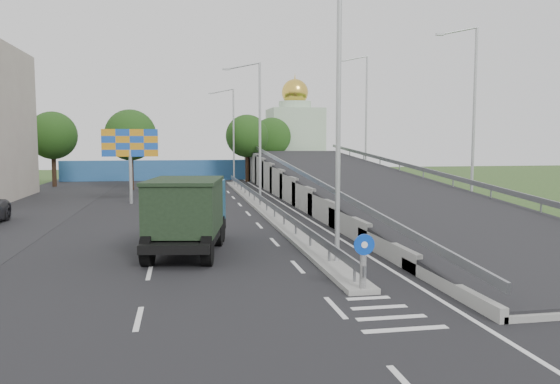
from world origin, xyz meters
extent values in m
plane|color=#2D4C1E|center=(0.00, 0.00, 0.00)|extent=(160.00, 160.00, 0.00)
cube|color=black|center=(-3.00, 20.00, 0.00)|extent=(26.00, 90.00, 0.04)
cube|color=gray|center=(0.00, 24.00, 0.10)|extent=(1.00, 44.00, 0.20)
cube|color=gray|center=(12.30, 24.00, 2.35)|extent=(0.10, 50.00, 0.32)
cube|color=gray|center=(2.80, 24.00, 2.35)|extent=(0.10, 50.00, 0.32)
cube|color=gray|center=(0.00, 24.00, 0.75)|extent=(0.08, 44.00, 0.32)
cylinder|color=gray|center=(0.00, 24.00, 0.50)|extent=(0.09, 0.09, 0.60)
cylinder|color=black|center=(0.00, 2.20, 0.80)|extent=(0.20, 0.20, 1.20)
cylinder|color=#0C3FBF|center=(0.00, 2.12, 1.55)|extent=(0.64, 0.05, 0.64)
cylinder|color=white|center=(0.00, 2.09, 1.55)|extent=(0.20, 0.03, 0.20)
cylinder|color=#B2B5B7|center=(0.30, 6.00, 5.20)|extent=(0.18, 0.18, 10.00)
cylinder|color=#B2B5B7|center=(0.30, 26.00, 5.20)|extent=(0.18, 0.18, 10.00)
cylinder|color=#B2B5B7|center=(-0.90, 26.00, 9.95)|extent=(2.57, 0.12, 0.66)
cube|color=#B2B5B7|center=(-2.10, 26.00, 9.70)|extent=(0.50, 0.18, 0.12)
cylinder|color=#B2B5B7|center=(0.30, 46.00, 5.20)|extent=(0.18, 0.18, 10.00)
cylinder|color=#B2B5B7|center=(-0.90, 46.00, 9.95)|extent=(2.57, 0.12, 0.66)
cube|color=#B2B5B7|center=(-2.10, 46.00, 9.70)|extent=(0.50, 0.18, 0.12)
cube|color=#2B609E|center=(-4.00, 52.00, 1.20)|extent=(30.00, 0.50, 2.40)
cube|color=#B2CCAD|center=(10.00, 60.00, 4.50)|extent=(7.00, 7.00, 9.00)
cylinder|color=#B2CCAD|center=(10.00, 60.00, 9.50)|extent=(4.40, 4.40, 1.00)
sphere|color=gold|center=(10.00, 60.00, 11.20)|extent=(3.60, 3.60, 3.60)
cone|color=gold|center=(10.00, 60.00, 13.20)|extent=(0.30, 0.30, 1.20)
cylinder|color=#B2B5B7|center=(-9.00, 28.00, 2.00)|extent=(0.24, 0.24, 4.00)
cube|color=orange|center=(-9.00, 28.00, 4.50)|extent=(4.00, 0.20, 2.00)
cylinder|color=black|center=(-10.00, 40.00, 2.00)|extent=(0.44, 0.44, 4.00)
sphere|color=#183C10|center=(-10.00, 40.00, 5.20)|extent=(4.80, 4.80, 4.80)
cylinder|color=black|center=(2.00, 48.00, 2.00)|extent=(0.44, 0.44, 4.00)
sphere|color=#183C10|center=(2.00, 48.00, 5.20)|extent=(4.80, 4.80, 4.80)
cylinder|color=black|center=(-18.00, 45.00, 2.00)|extent=(0.44, 0.44, 4.00)
sphere|color=#183C10|center=(-18.00, 45.00, 5.20)|extent=(4.80, 4.80, 4.80)
cylinder|color=black|center=(6.00, 55.00, 2.00)|extent=(0.44, 0.44, 4.00)
sphere|color=#183C10|center=(6.00, 55.00, 5.20)|extent=(4.80, 4.80, 4.80)
cylinder|color=black|center=(-5.82, 12.01, 0.61)|extent=(0.58, 1.27, 1.22)
cylinder|color=black|center=(-3.64, 11.65, 0.61)|extent=(0.58, 1.27, 1.22)
cylinder|color=black|center=(-5.99, 11.03, 0.61)|extent=(0.58, 1.27, 1.22)
cylinder|color=black|center=(-3.80, 10.67, 0.61)|extent=(0.58, 1.27, 1.22)
cylinder|color=black|center=(-6.62, 7.20, 0.61)|extent=(0.58, 1.27, 1.22)
cylinder|color=black|center=(-4.44, 6.84, 0.61)|extent=(0.58, 1.27, 1.22)
cube|color=black|center=(-5.11, 9.54, 0.78)|extent=(3.64, 7.20, 0.33)
cube|color=navy|center=(-4.68, 12.11, 1.88)|extent=(2.81, 2.17, 1.88)
cube|color=black|center=(-4.54, 12.95, 2.38)|extent=(2.09, 0.41, 0.78)
cube|color=black|center=(-4.53, 13.04, 0.72)|extent=(2.54, 0.58, 0.55)
cube|color=black|center=(-5.22, 8.88, 2.00)|extent=(3.32, 4.59, 2.00)
cube|color=black|center=(-5.22, 8.88, 3.05)|extent=(3.44, 4.72, 0.13)
camera|label=1|loc=(-5.34, -13.23, 4.63)|focal=35.00mm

